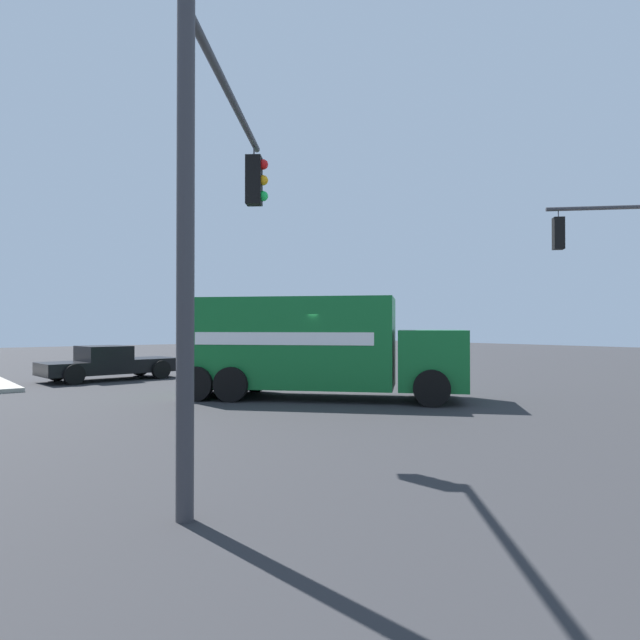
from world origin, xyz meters
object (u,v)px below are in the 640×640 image
at_px(delivery_truck, 313,346).
at_px(traffic_light_secondary, 220,197).
at_px(pickup_black, 109,362).
at_px(traffic_light_primary, 636,267).

bearing_deg(delivery_truck, traffic_light_secondary, 133.66).
height_order(traffic_light_secondary, pickup_black, traffic_light_secondary).
xyz_separation_m(traffic_light_primary, pickup_black, (15.82, 10.09, -3.17)).
relative_size(delivery_truck, pickup_black, 1.47).
relative_size(delivery_truck, traffic_light_primary, 1.36).
bearing_deg(traffic_light_secondary, pickup_black, -12.00).
distance_m(traffic_light_primary, pickup_black, 19.03).
bearing_deg(traffic_light_secondary, delivery_truck, -46.34).
bearing_deg(delivery_truck, traffic_light_primary, -131.89).
bearing_deg(delivery_truck, pickup_black, 17.87).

